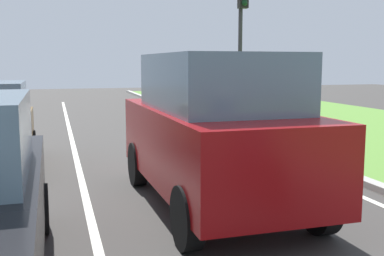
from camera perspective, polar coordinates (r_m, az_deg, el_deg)
The scene contains 6 objects.
ground_plane at distance 11.14m, azimuth -10.17°, elevation -3.39°, with size 60.00×60.00×0.00m, color #383533.
lane_line_center at distance 11.09m, azimuth -13.77°, elevation -3.53°, with size 0.12×32.00×0.01m, color silver.
lane_line_right_edge at distance 12.04m, azimuth 7.13°, elevation -2.47°, with size 0.12×32.00×0.01m, color silver.
curb_right at distance 12.24m, azimuth 9.29°, elevation -2.07°, with size 0.24×48.00×0.12m, color #9E9B93.
car_suv_ahead at distance 7.01m, azimuth 2.76°, elevation -0.21°, with size 2.04×4.53×2.28m.
traffic_light_near_right at distance 16.48m, azimuth 6.00°, elevation 12.37°, with size 0.32×0.50×5.16m.
Camera 1 is at (-1.11, 3.13, 2.15)m, focal length 44.29 mm.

